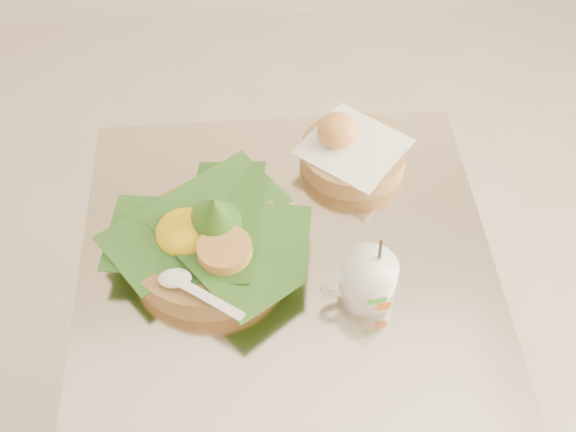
{
  "coord_description": "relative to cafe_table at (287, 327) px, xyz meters",
  "views": [
    {
      "loc": [
        0.06,
        -0.74,
        1.73
      ],
      "look_at": [
        0.11,
        0.02,
        0.82
      ],
      "focal_mm": 45.0,
      "sensor_mm": 36.0,
      "label": 1
    }
  ],
  "objects": [
    {
      "name": "coffee_mug",
      "position": [
        0.12,
        -0.08,
        0.26
      ],
      "size": [
        0.12,
        0.09,
        0.16
      ],
      "rotation": [
        0.0,
        0.0,
        0.17
      ],
      "color": "white",
      "rests_on": "cafe_table"
    },
    {
      "name": "rice_basket",
      "position": [
        -0.13,
        0.02,
        0.27
      ],
      "size": [
        0.33,
        0.34,
        0.17
      ],
      "rotation": [
        0.0,
        0.0,
        -0.32
      ],
      "color": "#AE7A4A",
      "rests_on": "cafe_table"
    },
    {
      "name": "bread_basket",
      "position": [
        0.13,
        0.22,
        0.25
      ],
      "size": [
        0.24,
        0.24,
        0.1
      ],
      "rotation": [
        0.0,
        0.0,
        0.09
      ],
      "color": "#AE7A4A",
      "rests_on": "cafe_table"
    },
    {
      "name": "cafe_table",
      "position": [
        0.0,
        0.0,
        0.0
      ],
      "size": [
        0.7,
        0.7,
        0.75
      ],
      "rotation": [
        0.0,
        0.0,
        0.0
      ],
      "color": "gray",
      "rests_on": "floor"
    }
  ]
}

